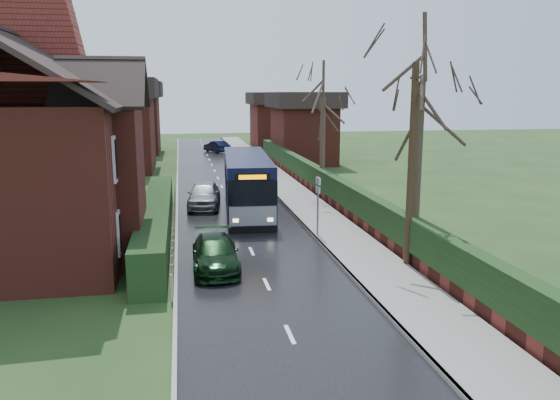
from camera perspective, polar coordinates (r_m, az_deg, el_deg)
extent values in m
plane|color=#354E21|center=(20.67, -2.27, -6.98)|extent=(140.00, 140.00, 0.00)
cube|color=black|center=(30.27, -4.94, -1.14)|extent=(6.00, 100.00, 0.02)
cube|color=slate|center=(30.93, 2.92, -0.74)|extent=(2.50, 100.00, 0.14)
cube|color=gray|center=(30.68, 0.73, -0.82)|extent=(0.12, 100.00, 0.14)
cube|color=gray|center=(30.14, -10.73, -1.27)|extent=(0.12, 100.00, 0.10)
cube|color=black|center=(25.12, -12.77, -2.08)|extent=(1.20, 16.00, 1.60)
cube|color=maroon|center=(31.27, 5.69, -0.22)|extent=(0.30, 50.00, 0.60)
cube|color=black|center=(31.11, 5.72, 1.41)|extent=(0.60, 50.00, 1.20)
cube|color=maroon|center=(25.48, -24.52, 2.41)|extent=(8.00, 14.00, 6.00)
cube|color=maroon|center=(21.90, -17.50, 1.63)|extent=(2.50, 4.00, 6.00)
cube|color=brown|center=(29.07, -21.61, 15.86)|extent=(0.90, 1.40, 2.20)
cube|color=silver|center=(20.17, -16.39, -3.16)|extent=(0.08, 1.20, 1.60)
cube|color=black|center=(20.16, -16.31, -3.16)|extent=(0.03, 0.95, 1.35)
cube|color=silver|center=(19.71, -16.80, 4.19)|extent=(0.08, 1.20, 1.60)
cube|color=black|center=(19.70, -16.72, 4.19)|extent=(0.03, 0.95, 1.35)
cube|color=silver|center=(24.05, -15.44, -0.84)|extent=(0.08, 1.20, 1.60)
cube|color=black|center=(24.05, -15.36, -0.84)|extent=(0.03, 0.95, 1.35)
cube|color=silver|center=(23.67, -15.76, 5.33)|extent=(0.08, 1.20, 1.60)
cube|color=black|center=(23.66, -15.69, 5.33)|extent=(0.03, 0.95, 1.35)
cube|color=silver|center=(27.96, -14.75, 0.83)|extent=(0.08, 1.20, 1.60)
cube|color=black|center=(27.96, -14.69, 0.83)|extent=(0.03, 0.95, 1.35)
cube|color=silver|center=(27.64, -15.02, 6.14)|extent=(0.08, 1.20, 1.60)
cube|color=black|center=(27.63, -14.95, 6.15)|extent=(0.03, 0.95, 1.35)
cube|color=silver|center=(30.42, -14.41, 1.66)|extent=(0.08, 1.20, 1.60)
cube|color=black|center=(30.42, -14.35, 1.66)|extent=(0.03, 0.95, 1.35)
cube|color=silver|center=(30.12, -14.65, 6.54)|extent=(0.08, 1.20, 1.60)
cube|color=black|center=(30.12, -14.59, 6.54)|extent=(0.03, 0.95, 1.35)
cube|color=black|center=(30.15, -3.45, 0.45)|extent=(2.97, 10.20, 1.04)
cube|color=black|center=(29.97, -3.47, 2.46)|extent=(2.99, 10.20, 1.10)
cube|color=black|center=(29.86, -3.49, 4.07)|extent=(2.97, 10.20, 0.60)
cube|color=black|center=(30.29, -3.44, -0.82)|extent=(2.97, 10.20, 0.32)
cube|color=gray|center=(25.28, -2.85, -1.67)|extent=(2.20, 0.27, 0.92)
cube|color=black|center=(25.03, -2.87, 0.76)|extent=(2.06, 0.22, 1.19)
cube|color=black|center=(24.91, -2.89, 2.42)|extent=(1.60, 0.19, 0.32)
cube|color=#FF8C00|center=(24.87, -2.88, 2.41)|extent=(1.26, 0.13, 0.20)
cube|color=black|center=(25.42, -2.84, -3.05)|extent=(2.25, 0.29, 0.27)
cube|color=#FFF2CC|center=(25.23, -4.65, -2.15)|extent=(0.26, 0.07, 0.16)
cube|color=#FFF2CC|center=(25.33, -1.03, -2.07)|extent=(0.26, 0.07, 0.16)
cylinder|color=black|center=(27.05, -5.27, -1.70)|extent=(0.32, 0.89, 0.88)
cylinder|color=black|center=(27.16, -0.90, -1.59)|extent=(0.32, 0.89, 0.88)
cylinder|color=black|center=(33.36, -5.51, 0.75)|extent=(0.32, 0.89, 0.88)
cylinder|color=black|center=(33.45, -1.97, 0.82)|extent=(0.32, 0.89, 0.88)
imported|color=#B0B1B5|center=(31.36, -7.93, 0.58)|extent=(2.20, 4.51, 1.48)
imported|color=black|center=(20.38, -6.78, -5.56)|extent=(1.73, 4.13, 1.19)
imported|color=#111833|center=(60.45, -6.62, 5.56)|extent=(2.87, 4.09, 1.28)
cylinder|color=slate|center=(24.35, 3.97, -0.80)|extent=(0.08, 0.08, 2.80)
cube|color=silver|center=(24.13, 4.01, 1.98)|extent=(0.13, 0.42, 0.32)
cube|color=silver|center=(24.20, 3.99, 1.05)|extent=(0.11, 0.38, 0.28)
cylinder|color=black|center=(20.40, 13.54, 3.27)|extent=(0.26, 0.26, 7.48)
cube|color=black|center=(20.23, 13.96, 12.30)|extent=(0.19, 0.97, 0.09)
cylinder|color=#372B20|center=(21.18, 14.11, 2.64)|extent=(0.33, 0.33, 6.83)
cylinder|color=#3B2C22|center=(34.32, 4.46, 5.53)|extent=(0.33, 0.33, 6.19)
cylinder|color=#3E2E24|center=(31.88, -23.39, 4.44)|extent=(0.29, 0.29, 6.42)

